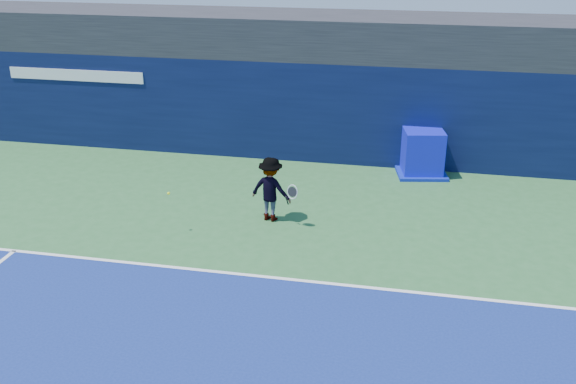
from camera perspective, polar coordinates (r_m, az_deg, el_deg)
name	(u,v)px	position (r m, az deg, el deg)	size (l,w,h in m)	color
ground	(181,363)	(11.08, -9.51, -14.77)	(80.00, 80.00, 0.00)	#2C6332
baseline	(232,273)	(13.44, -5.04, -7.21)	(24.00, 0.10, 0.01)	white
stadium_band	(305,34)	(20.18, 1.53, 13.85)	(36.00, 3.00, 1.20)	#222127
back_wall_assembly	(299,109)	(19.66, 0.94, 7.36)	(36.00, 1.03, 3.00)	#091134
equipment_cart	(422,154)	(18.86, 11.82, 3.35)	(1.61, 1.61, 1.32)	#0E10C6
tennis_player	(271,189)	(15.44, -1.54, 0.25)	(1.31, 0.82, 1.60)	white
tennis_ball	(169,193)	(14.97, -10.57, -0.12)	(0.07, 0.07, 0.07)	yellow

